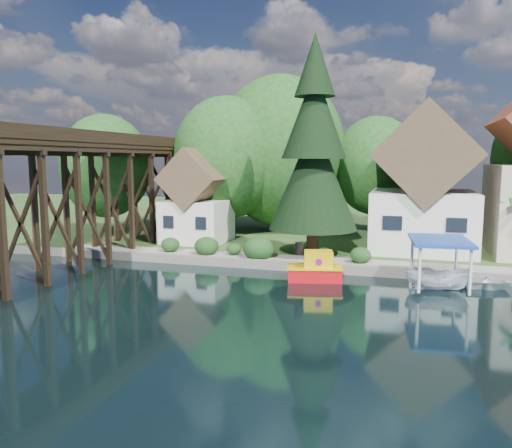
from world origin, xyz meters
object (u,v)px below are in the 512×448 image
at_px(boat_white_a, 472,279).
at_px(boat_canopy, 439,268).
at_px(trestle_bridge, 75,190).
at_px(house_left, 423,189).
at_px(conifer, 314,151).
at_px(shed, 197,202).
at_px(tugboat, 315,269).

height_order(boat_white_a, boat_canopy, boat_canopy).
distance_m(trestle_bridge, boat_canopy, 24.04).
xyz_separation_m(house_left, conifer, (-7.60, -4.70, 2.85)).
height_order(trestle_bridge, boat_canopy, trestle_bridge).
bearing_deg(boat_canopy, conifer, 145.47).
bearing_deg(shed, tugboat, -36.89).
height_order(house_left, boat_white_a, house_left).
xyz_separation_m(shed, boat_white_a, (20.66, -7.43, -3.38)).
distance_m(house_left, boat_canopy, 11.12).
xyz_separation_m(trestle_bridge, conifer, (15.40, 6.13, 2.64)).
bearing_deg(house_left, tugboat, -122.19).
xyz_separation_m(house_left, boat_white_a, (2.66, -8.93, -4.70)).
bearing_deg(trestle_bridge, tugboat, 2.19).
distance_m(conifer, boat_white_a, 13.42).
distance_m(trestle_bridge, tugboat, 17.23).
distance_m(boat_white_a, boat_canopy, 2.59).
relative_size(house_left, conifer, 0.71).
height_order(shed, conifer, conifer).
relative_size(house_left, shed, 1.40).
height_order(trestle_bridge, boat_white_a, trestle_bridge).
bearing_deg(trestle_bridge, boat_white_a, 4.24).
distance_m(conifer, tugboat, 9.19).
bearing_deg(shed, boat_canopy, -25.46).
bearing_deg(tugboat, trestle_bridge, -177.81).
bearing_deg(shed, house_left, 4.77).
bearing_deg(shed, boat_white_a, -19.77).
bearing_deg(tugboat, boat_white_a, 7.95).
bearing_deg(house_left, conifer, -148.27).
height_order(conifer, tugboat, conifer).
bearing_deg(boat_white_a, house_left, 27.76).
distance_m(trestle_bridge, shed, 10.69).
bearing_deg(boat_white_a, trestle_bridge, 105.42).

